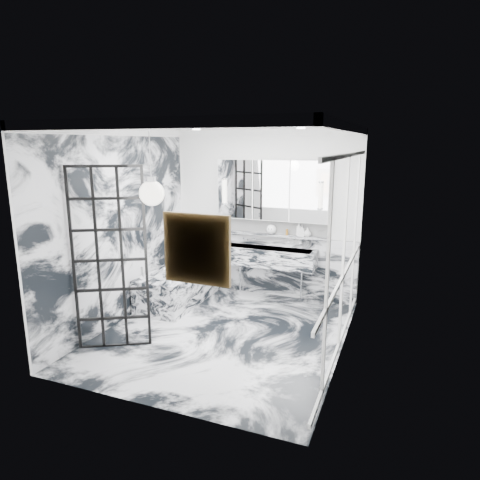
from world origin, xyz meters
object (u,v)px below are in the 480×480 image
at_px(trough_sink, 268,257).
at_px(bathtub, 179,285).
at_px(mirror_cabinet, 272,190).
at_px(crittall_door, 110,260).

relative_size(trough_sink, bathtub, 0.97).
height_order(mirror_cabinet, bathtub, mirror_cabinet).
relative_size(crittall_door, mirror_cabinet, 1.22).
xyz_separation_m(trough_sink, mirror_cabinet, (-0.00, 0.17, 1.09)).
bearing_deg(mirror_cabinet, trough_sink, -90.00).
distance_m(trough_sink, bathtub, 1.55).
bearing_deg(mirror_cabinet, bathtub, -147.94).
height_order(trough_sink, bathtub, trough_sink).
height_order(crittall_door, bathtub, crittall_door).
bearing_deg(bathtub, crittall_door, -89.35).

